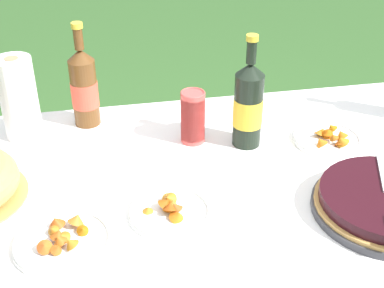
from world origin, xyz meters
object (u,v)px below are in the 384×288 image
Objects in this scene: snack_plate_near at (62,240)px; paper_towel_roll at (19,98)px; snack_plate_right at (328,138)px; cup_stack at (193,117)px; juice_bottle_red at (248,105)px; snack_plate_left at (170,210)px; cider_bottle_amber at (84,88)px.

paper_towel_roll is (-0.12, 0.52, 0.11)m from snack_plate_near.
snack_plate_near reaches higher than snack_plate_right.
cup_stack is 0.17m from juice_bottle_red.
snack_plate_left is at bearing -133.68° from juice_bottle_red.
juice_bottle_red is 1.34× the size of paper_towel_roll.
cup_stack is 0.79× the size of snack_plate_left.
snack_plate_left reaches higher than snack_plate_near.
paper_towel_roll is at bearing 165.10° from juice_bottle_red.
snack_plate_near is at bearing -134.18° from cup_stack.
snack_plate_left is 0.58m from snack_plate_right.
snack_plate_left is at bearing -69.53° from cider_bottle_amber.
snack_plate_right is (0.78, 0.31, 0.00)m from snack_plate_near.
snack_plate_right is 0.93m from paper_towel_roll.
cup_stack reaches higher than snack_plate_near.
cup_stack is 0.72× the size of snack_plate_near.
cider_bottle_amber is 0.55m from snack_plate_left.
cider_bottle_amber is 1.62× the size of snack_plate_right.
cup_stack is 0.41m from snack_plate_right.
juice_bottle_red is (0.46, -0.21, 0.00)m from cider_bottle_amber.
cider_bottle_amber is at bearing 82.80° from snack_plate_near.
juice_bottle_red is 0.65m from snack_plate_near.
juice_bottle_red is 1.66× the size of snack_plate_right.
snack_plate_near is at bearing -158.38° from snack_plate_right.
snack_plate_right is at bearing -19.66° from cider_bottle_amber.
snack_plate_right is at bearing 21.62° from snack_plate_near.
cup_stack is 0.80× the size of snack_plate_right.
cup_stack is at bearing 163.88° from juice_bottle_red.
cup_stack is at bearing -28.73° from cider_bottle_amber.
snack_plate_left is at bearing -110.18° from cup_stack.
snack_plate_right is at bearing -9.01° from juice_bottle_red.
cup_stack is 0.55m from snack_plate_near.
juice_bottle_red is at bearing -24.82° from cider_bottle_amber.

